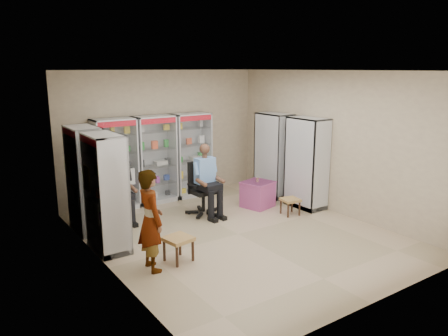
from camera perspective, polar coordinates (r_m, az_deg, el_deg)
floor at (r=8.29m, az=1.84°, el=-8.62°), size 6.00×6.00×0.00m
room_shell at (r=7.78m, az=1.94°, el=4.98°), size 5.02×6.02×3.01m
cabinet_back_left at (r=9.73m, az=-14.00°, el=0.43°), size 0.90×0.50×2.00m
cabinet_back_mid at (r=10.09m, az=-8.95°, el=1.10°), size 0.90×0.50×2.00m
cabinet_back_right at (r=10.52m, az=-4.29°, el=1.72°), size 0.90×0.50×2.00m
cabinet_right_far at (r=10.55m, az=6.52°, el=1.70°), size 0.90×0.50×2.00m
cabinet_right_near at (r=9.76m, az=10.74°, el=0.64°), size 0.90×0.50×2.00m
cabinet_left_far at (r=8.58m, az=-17.60°, el=-1.45°), size 0.90×0.50×2.00m
cabinet_left_near at (r=7.57m, az=-15.13°, el=-3.19°), size 0.90×0.50×2.00m
wooden_chair at (r=9.11m, az=-13.66°, el=-3.84°), size 0.42×0.42×0.94m
seated_customer at (r=9.01m, az=-13.61°, el=-2.70°), size 0.44×0.60×1.34m
office_chair at (r=9.21m, az=-2.73°, el=-2.70°), size 0.65×0.65×1.13m
seated_shopkeeper at (r=9.13m, az=-2.58°, el=-1.84°), size 0.51×0.68×1.43m
pink_trunk at (r=9.79m, az=4.42°, el=-3.43°), size 0.73×0.71×0.58m
tea_glass at (r=9.70m, az=4.38°, el=-1.51°), size 0.07×0.07×0.10m
woven_stool_a at (r=9.38m, az=8.63°, el=-5.00°), size 0.40×0.40×0.35m
woven_stool_b at (r=7.17m, az=-5.96°, el=-10.47°), size 0.47×0.47×0.41m
standing_man at (r=6.74m, az=-9.56°, el=-6.76°), size 0.41×0.60×1.59m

